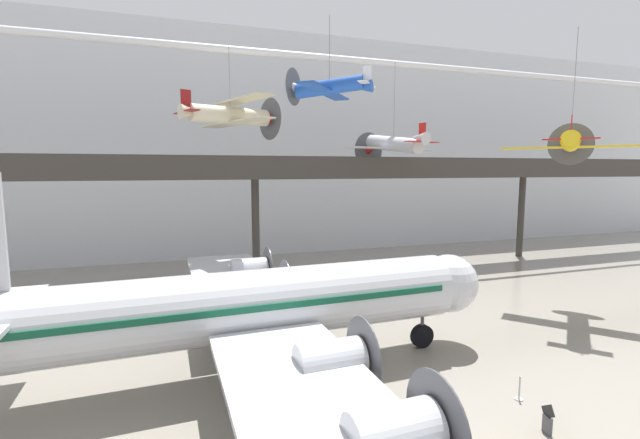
{
  "coord_description": "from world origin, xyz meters",
  "views": [
    {
      "loc": [
        -6.64,
        -11.74,
        9.92
      ],
      "look_at": [
        1.04,
        11.29,
        7.04
      ],
      "focal_mm": 24.0,
      "sensor_mm": 36.0,
      "label": 1
    }
  ],
  "objects_px": {
    "suspended_plane_cream_biplane": "(231,115)",
    "suspended_plane_silver_racer": "(394,144)",
    "stanchion_barrier": "(519,392)",
    "suspended_plane_yellow_lowwing": "(571,142)",
    "airliner_silver_main": "(240,307)",
    "info_sign_pedestal": "(547,422)",
    "suspended_plane_blue_trainer": "(329,87)"
  },
  "relations": [
    {
      "from": "suspended_plane_silver_racer",
      "to": "stanchion_barrier",
      "type": "bearing_deg",
      "value": 151.99
    },
    {
      "from": "airliner_silver_main",
      "to": "suspended_plane_silver_racer",
      "type": "xyz_separation_m",
      "value": [
        16.16,
        15.46,
        8.68
      ]
    },
    {
      "from": "suspended_plane_yellow_lowwing",
      "to": "suspended_plane_silver_racer",
      "type": "xyz_separation_m",
      "value": [
        -6.96,
        12.36,
        0.39
      ]
    },
    {
      "from": "info_sign_pedestal",
      "to": "suspended_plane_yellow_lowwing",
      "type": "bearing_deg",
      "value": 52.87
    },
    {
      "from": "stanchion_barrier",
      "to": "info_sign_pedestal",
      "type": "relative_size",
      "value": 0.87
    },
    {
      "from": "suspended_plane_blue_trainer",
      "to": "airliner_silver_main",
      "type": "bearing_deg",
      "value": 83.36
    },
    {
      "from": "suspended_plane_cream_biplane",
      "to": "suspended_plane_yellow_lowwing",
      "type": "distance_m",
      "value": 24.88
    },
    {
      "from": "suspended_plane_yellow_lowwing",
      "to": "airliner_silver_main",
      "type": "bearing_deg",
      "value": 146.41
    },
    {
      "from": "airliner_silver_main",
      "to": "suspended_plane_yellow_lowwing",
      "type": "height_order",
      "value": "suspended_plane_yellow_lowwing"
    },
    {
      "from": "suspended_plane_cream_biplane",
      "to": "suspended_plane_silver_racer",
      "type": "distance_m",
      "value": 14.68
    },
    {
      "from": "suspended_plane_cream_biplane",
      "to": "stanchion_barrier",
      "type": "distance_m",
      "value": 27.04
    },
    {
      "from": "suspended_plane_yellow_lowwing",
      "to": "suspended_plane_silver_racer",
      "type": "relative_size",
      "value": 0.95
    },
    {
      "from": "suspended_plane_cream_biplane",
      "to": "suspended_plane_silver_racer",
      "type": "bearing_deg",
      "value": -19.13
    },
    {
      "from": "airliner_silver_main",
      "to": "suspended_plane_silver_racer",
      "type": "bearing_deg",
      "value": 41.95
    },
    {
      "from": "suspended_plane_yellow_lowwing",
      "to": "stanchion_barrier",
      "type": "distance_m",
      "value": 18.83
    },
    {
      "from": "info_sign_pedestal",
      "to": "stanchion_barrier",
      "type": "bearing_deg",
      "value": 82.15
    },
    {
      "from": "suspended_plane_yellow_lowwing",
      "to": "stanchion_barrier",
      "type": "relative_size",
      "value": 8.44
    },
    {
      "from": "stanchion_barrier",
      "to": "info_sign_pedestal",
      "type": "xyz_separation_m",
      "value": [
        -0.8,
        -2.24,
        0.13
      ]
    },
    {
      "from": "suspended_plane_yellow_lowwing",
      "to": "stanchion_barrier",
      "type": "bearing_deg",
      "value": 175.34
    },
    {
      "from": "suspended_plane_blue_trainer",
      "to": "info_sign_pedestal",
      "type": "xyz_separation_m",
      "value": [
        3.53,
        -14.63,
        -14.59
      ]
    },
    {
      "from": "suspended_plane_blue_trainer",
      "to": "suspended_plane_yellow_lowwing",
      "type": "bearing_deg",
      "value": -152.81
    },
    {
      "from": "airliner_silver_main",
      "to": "suspended_plane_yellow_lowwing",
      "type": "distance_m",
      "value": 24.75
    },
    {
      "from": "suspended_plane_cream_biplane",
      "to": "stanchion_barrier",
      "type": "height_order",
      "value": "suspended_plane_cream_biplane"
    },
    {
      "from": "suspended_plane_yellow_lowwing",
      "to": "info_sign_pedestal",
      "type": "bearing_deg",
      "value": 179.8
    },
    {
      "from": "stanchion_barrier",
      "to": "suspended_plane_silver_racer",
      "type": "bearing_deg",
      "value": 76.63
    },
    {
      "from": "stanchion_barrier",
      "to": "info_sign_pedestal",
      "type": "distance_m",
      "value": 2.38
    },
    {
      "from": "suspended_plane_silver_racer",
      "to": "suspended_plane_blue_trainer",
      "type": "bearing_deg",
      "value": 118.79
    },
    {
      "from": "suspended_plane_yellow_lowwing",
      "to": "suspended_plane_cream_biplane",
      "type": "bearing_deg",
      "value": 109.01
    },
    {
      "from": "suspended_plane_cream_biplane",
      "to": "suspended_plane_yellow_lowwing",
      "type": "relative_size",
      "value": 1.07
    },
    {
      "from": "stanchion_barrier",
      "to": "suspended_plane_blue_trainer",
      "type": "bearing_deg",
      "value": 109.26
    },
    {
      "from": "suspended_plane_silver_racer",
      "to": "stanchion_barrier",
      "type": "relative_size",
      "value": 8.91
    },
    {
      "from": "stanchion_barrier",
      "to": "info_sign_pedestal",
      "type": "bearing_deg",
      "value": -109.68
    }
  ]
}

